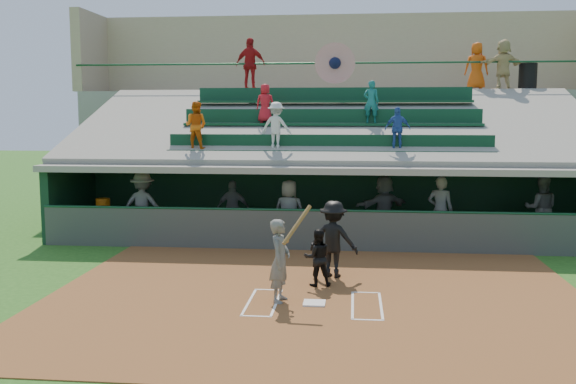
# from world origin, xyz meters

# --- Properties ---
(ground) EXTENTS (100.00, 100.00, 0.00)m
(ground) POSITION_xyz_m (0.00, 0.00, 0.00)
(ground) COLOR #255819
(ground) RESTS_ON ground
(dirt_slab) EXTENTS (11.00, 9.00, 0.02)m
(dirt_slab) POSITION_xyz_m (0.00, 0.50, 0.01)
(dirt_slab) COLOR brown
(dirt_slab) RESTS_ON ground
(home_plate) EXTENTS (0.43, 0.43, 0.03)m
(home_plate) POSITION_xyz_m (0.00, 0.00, 0.04)
(home_plate) COLOR white
(home_plate) RESTS_ON dirt_slab
(batters_box_chalk) EXTENTS (2.65, 1.85, 0.01)m
(batters_box_chalk) POSITION_xyz_m (0.00, 0.00, 0.02)
(batters_box_chalk) COLOR white
(batters_box_chalk) RESTS_ON dirt_slab
(dugout_floor) EXTENTS (16.00, 3.50, 0.04)m
(dugout_floor) POSITION_xyz_m (0.00, 6.75, 0.02)
(dugout_floor) COLOR #99968B
(dugout_floor) RESTS_ON ground
(concourse_slab) EXTENTS (20.00, 3.00, 4.60)m
(concourse_slab) POSITION_xyz_m (0.00, 13.50, 2.30)
(concourse_slab) COLOR gray
(concourse_slab) RESTS_ON ground
(grandstand) EXTENTS (20.40, 10.40, 7.80)m
(grandstand) POSITION_xyz_m (-0.01, 10.51, 2.26)
(grandstand) COLOR #454944
(grandstand) RESTS_ON ground
(batter_at_plate) EXTENTS (0.87, 0.75, 1.95)m
(batter_at_plate) POSITION_xyz_m (-0.69, 0.10, 0.86)
(batter_at_plate) COLOR #575954
(batter_at_plate) RESTS_ON dirt_slab
(catcher) EXTENTS (0.69, 0.58, 1.24)m
(catcher) POSITION_xyz_m (-0.02, 1.35, 0.64)
(catcher) COLOR black
(catcher) RESTS_ON dirt_slab
(home_umpire) EXTENTS (1.26, 0.92, 1.75)m
(home_umpire) POSITION_xyz_m (0.30, 2.17, 0.90)
(home_umpire) COLOR black
(home_umpire) RESTS_ON dirt_slab
(dugout_bench) EXTENTS (13.31, 1.95, 0.40)m
(dugout_bench) POSITION_xyz_m (0.28, 7.90, 0.24)
(dugout_bench) COLOR olive
(dugout_bench) RESTS_ON dugout_floor
(white_table) EXTENTS (0.99, 0.84, 0.75)m
(white_table) POSITION_xyz_m (-6.72, 6.22, 0.41)
(white_table) COLOR silver
(white_table) RESTS_ON dugout_floor
(water_cooler) EXTENTS (0.42, 0.42, 0.42)m
(water_cooler) POSITION_xyz_m (-6.75, 6.16, 1.00)
(water_cooler) COLOR #CE620C
(water_cooler) RESTS_ON white_table
(dugout_player_a) EXTENTS (1.30, 0.75, 1.99)m
(dugout_player_a) POSITION_xyz_m (-5.46, 6.00, 1.04)
(dugout_player_a) COLOR #5A5E58
(dugout_player_a) RESTS_ON dugout_floor
(dugout_player_b) EXTENTS (1.03, 0.49, 1.71)m
(dugout_player_b) POSITION_xyz_m (-2.87, 6.61, 0.89)
(dugout_player_b) COLOR #585B56
(dugout_player_b) RESTS_ON dugout_floor
(dugout_player_c) EXTENTS (0.97, 0.71, 1.83)m
(dugout_player_c) POSITION_xyz_m (-1.08, 5.71, 0.96)
(dugout_player_c) COLOR #5A5C57
(dugout_player_c) RESTS_ON dugout_floor
(dugout_player_d) EXTENTS (1.77, 1.40, 1.88)m
(dugout_player_d) POSITION_xyz_m (1.65, 6.84, 0.98)
(dugout_player_d) COLOR #61645F
(dugout_player_d) RESTS_ON dugout_floor
(dugout_player_e) EXTENTS (0.80, 0.62, 1.95)m
(dugout_player_e) POSITION_xyz_m (3.19, 6.02, 1.01)
(dugout_player_e) COLOR #60625D
(dugout_player_e) RESTS_ON dugout_floor
(dugout_player_f) EXTENTS (1.03, 0.87, 1.90)m
(dugout_player_f) POSITION_xyz_m (6.20, 6.91, 0.99)
(dugout_player_f) COLOR #60625D
(dugout_player_f) RESTS_ON dugout_floor
(trash_bin) EXTENTS (0.65, 0.65, 0.98)m
(trash_bin) POSITION_xyz_m (7.10, 12.54, 5.09)
(trash_bin) COLOR black
(trash_bin) RESTS_ON concourse_slab
(concourse_staff_a) EXTENTS (1.22, 0.66, 1.98)m
(concourse_staff_a) POSITION_xyz_m (-3.19, 12.10, 5.59)
(concourse_staff_a) COLOR #A91314
(concourse_staff_a) RESTS_ON concourse_slab
(concourse_staff_b) EXTENTS (0.92, 0.66, 1.76)m
(concourse_staff_b) POSITION_xyz_m (5.22, 12.44, 5.48)
(concourse_staff_b) COLOR #C94B0B
(concourse_staff_b) RESTS_ON concourse_slab
(concourse_staff_c) EXTENTS (1.76, 1.10, 1.81)m
(concourse_staff_c) POSITION_xyz_m (6.09, 12.06, 5.50)
(concourse_staff_c) COLOR tan
(concourse_staff_c) RESTS_ON concourse_slab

